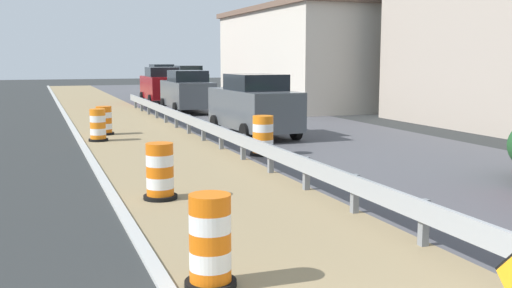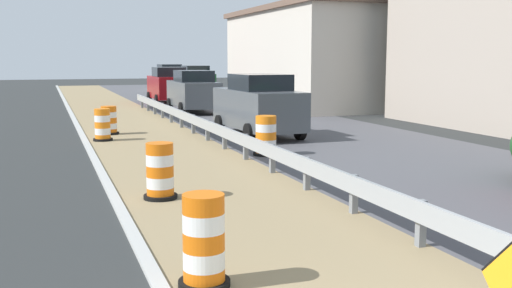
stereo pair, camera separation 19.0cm
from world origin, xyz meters
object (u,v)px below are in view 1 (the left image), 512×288
object	(u,v)px
traffic_barrel_mid	(263,137)
car_trailing_near_lane	(189,81)
traffic_barrel_nearest	(210,245)
car_lead_near_lane	(162,85)
traffic_barrel_farther	(104,122)
car_trailing_far_lane	(187,91)
traffic_barrel_close	(160,174)
car_mid_far_lane	(162,77)
car_lead_far_lane	(254,105)
traffic_barrel_far	(98,127)

from	to	relation	value
traffic_barrel_mid	car_trailing_near_lane	world-z (taller)	car_trailing_near_lane
traffic_barrel_nearest	car_trailing_near_lane	world-z (taller)	car_trailing_near_lane
car_lead_near_lane	traffic_barrel_mid	bearing A→B (deg)	176.68
traffic_barrel_farther	car_trailing_far_lane	bearing A→B (deg)	57.55
traffic_barrel_close	car_trailing_far_lane	bearing A→B (deg)	74.65
traffic_barrel_mid	traffic_barrel_nearest	bearing A→B (deg)	-114.47
car_trailing_near_lane	car_trailing_far_lane	size ratio (longest dim) A/B	0.94
car_lead_near_lane	car_mid_far_lane	size ratio (longest dim) A/B	0.93
traffic_barrel_nearest	car_lead_far_lane	size ratio (longest dim) A/B	0.24
traffic_barrel_close	car_lead_near_lane	world-z (taller)	car_lead_near_lane
traffic_barrel_close	car_lead_near_lane	distance (m)	25.72
traffic_barrel_nearest	traffic_barrel_farther	bearing A→B (deg)	88.37
traffic_barrel_far	traffic_barrel_mid	bearing A→B (deg)	-48.66
traffic_barrel_close	car_trailing_near_lane	xyz separation A→B (m)	(8.35, 31.38, 0.60)
traffic_barrel_far	car_trailing_near_lane	size ratio (longest dim) A/B	0.24
traffic_barrel_close	traffic_barrel_far	xyz separation A→B (m)	(-0.28, 9.04, -0.02)
traffic_barrel_mid	car_trailing_near_lane	xyz separation A→B (m)	(4.53, 27.01, 0.59)
car_lead_far_lane	traffic_barrel_close	bearing A→B (deg)	147.12
traffic_barrel_far	traffic_barrel_farther	bearing A→B (deg)	77.27
traffic_barrel_mid	car_lead_far_lane	xyz separation A→B (m)	(1.24, 4.16, 0.58)
car_lead_near_lane	car_trailing_near_lane	size ratio (longest dim) A/B	1.00
car_mid_far_lane	traffic_barrel_farther	bearing A→B (deg)	-17.00
traffic_barrel_mid	car_trailing_far_lane	distance (m)	14.30
car_lead_near_lane	car_trailing_far_lane	size ratio (longest dim) A/B	0.94
traffic_barrel_nearest	car_trailing_near_lane	size ratio (longest dim) A/B	0.26
traffic_barrel_far	car_lead_near_lane	distance (m)	17.05
traffic_barrel_far	traffic_barrel_farther	world-z (taller)	traffic_barrel_far
traffic_barrel_far	car_lead_far_lane	bearing A→B (deg)	-5.46
traffic_barrel_farther	car_lead_far_lane	xyz separation A→B (m)	(4.96, -2.20, 0.63)
car_lead_near_lane	car_lead_far_lane	size ratio (longest dim) A/B	0.93
traffic_barrel_nearest	car_trailing_near_lane	distance (m)	37.20
car_lead_far_lane	car_trailing_near_lane	bearing A→B (deg)	-10.39
traffic_barrel_close	car_trailing_near_lane	size ratio (longest dim) A/B	0.25
traffic_barrel_farther	car_lead_far_lane	distance (m)	5.46
traffic_barrel_far	car_mid_far_lane	bearing A→B (deg)	74.85
traffic_barrel_far	car_trailing_near_lane	bearing A→B (deg)	68.88
car_trailing_near_lane	car_lead_far_lane	xyz separation A→B (m)	(-3.29, -22.85, -0.01)
traffic_barrel_mid	car_lead_near_lane	xyz separation A→B (m)	(1.30, 20.82, 0.59)
car_mid_far_lane	car_lead_near_lane	bearing A→B (deg)	-13.30
traffic_barrel_close	car_lead_near_lane	bearing A→B (deg)	78.50
traffic_barrel_close	car_trailing_near_lane	bearing A→B (deg)	75.10
traffic_barrel_nearest	traffic_barrel_close	size ratio (longest dim) A/B	1.03
car_lead_near_lane	car_trailing_near_lane	xyz separation A→B (m)	(3.22, 6.19, 0.00)
car_trailing_near_lane	traffic_barrel_mid	bearing A→B (deg)	-9.93
car_trailing_near_lane	car_mid_far_lane	xyz separation A→B (m)	(-0.01, 9.53, 0.01)
traffic_barrel_farther	car_trailing_near_lane	xyz separation A→B (m)	(8.25, 20.65, 0.64)
traffic_barrel_farther	car_trailing_far_lane	world-z (taller)	car_trailing_far_lane
car_lead_near_lane	car_trailing_far_lane	xyz separation A→B (m)	(-0.02, -6.59, -0.04)
traffic_barrel_close	traffic_barrel_farther	size ratio (longest dim) A/B	1.08
traffic_barrel_close	car_lead_far_lane	distance (m)	9.93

